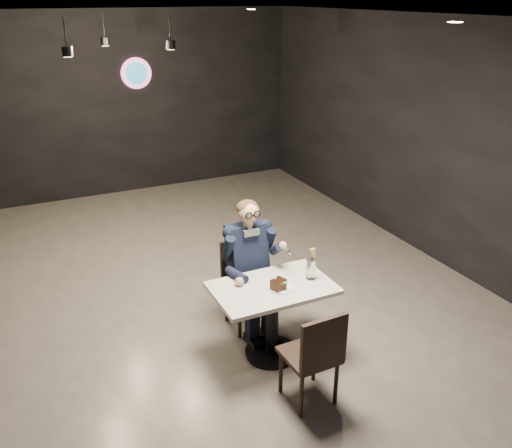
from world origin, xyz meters
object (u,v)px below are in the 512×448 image
main_table (272,321)px  chair_near (309,353)px  seated_man (248,264)px  chair_far (248,287)px  sundae_glass (311,269)px

main_table → chair_near: (0.00, -0.68, 0.09)m
main_table → seated_man: 0.65m
main_table → chair_far: size_ratio=1.20×
seated_man → sundae_glass: 0.71m
chair_near → sundae_glass: size_ratio=4.65×
chair_far → sundae_glass: sundae_glass is taller
main_table → seated_man: (0.00, 0.55, 0.34)m
sundae_glass → main_table: bearing=176.2°
chair_far → chair_near: 1.23m
chair_far → chair_near: same height
chair_near → seated_man: size_ratio=0.64×
main_table → sundae_glass: bearing=-3.8°
chair_near → chair_far: bearing=88.3°
chair_near → seated_man: seated_man is taller
chair_near → main_table: bearing=88.3°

